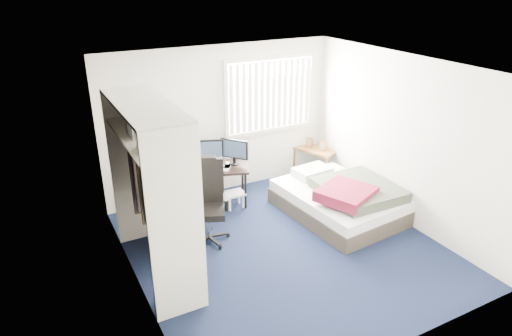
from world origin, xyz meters
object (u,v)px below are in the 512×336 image
object	(u,v)px
desk	(207,164)
bed	(341,199)
office_chair	(208,209)
nightstand	(315,152)

from	to	relation	value
desk	bed	world-z (taller)	desk
desk	bed	distance (m)	2.21
desk	office_chair	world-z (taller)	office_chair
desk	bed	xyz separation A→B (m)	(1.69, -1.35, -0.43)
desk	nightstand	distance (m)	2.19
office_chair	nightstand	world-z (taller)	office_chair
desk	nightstand	bearing A→B (deg)	2.51
office_chair	nightstand	distance (m)	2.81
bed	office_chair	bearing A→B (deg)	170.79
desk	nightstand	world-z (taller)	desk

